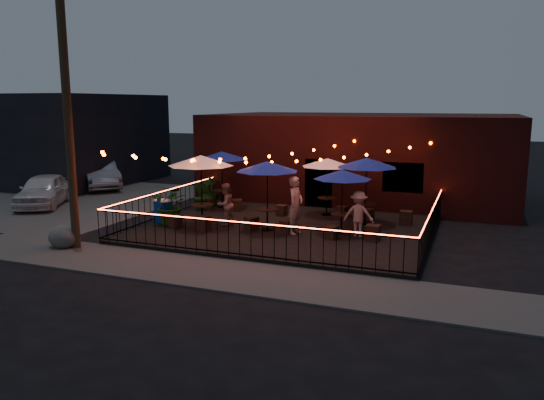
# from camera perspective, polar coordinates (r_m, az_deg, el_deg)

# --- Properties ---
(ground) EXTENTS (110.00, 110.00, 0.00)m
(ground) POSITION_cam_1_polar(r_m,az_deg,el_deg) (17.28, -0.69, -4.83)
(ground) COLOR black
(ground) RESTS_ON ground
(patio) EXTENTS (10.00, 8.00, 0.15)m
(patio) POSITION_cam_1_polar(r_m,az_deg,el_deg) (19.07, 1.56, -3.14)
(patio) COLOR black
(patio) RESTS_ON ground
(sidewalk) EXTENTS (18.00, 2.50, 0.05)m
(sidewalk) POSITION_cam_1_polar(r_m,az_deg,el_deg) (14.44, -5.58, -7.87)
(sidewalk) COLOR #403D3B
(sidewalk) RESTS_ON ground
(parking_lot) EXTENTS (11.00, 12.00, 0.02)m
(parking_lot) POSITION_cam_1_polar(r_m,az_deg,el_deg) (27.06, -21.54, 0.04)
(parking_lot) COLOR #403D3B
(parking_lot) RESTS_ON ground
(brick_building) EXTENTS (14.00, 8.00, 4.00)m
(brick_building) POSITION_cam_1_polar(r_m,az_deg,el_deg) (26.10, 9.64, 4.67)
(brick_building) COLOR #3C1310
(brick_building) RESTS_ON ground
(background_building) EXTENTS (12.00, 9.00, 5.00)m
(background_building) POSITION_cam_1_polar(r_m,az_deg,el_deg) (34.50, -23.55, 6.16)
(background_building) COLOR black
(background_building) RESTS_ON ground
(utility_pole) EXTENTS (0.26, 0.26, 8.00)m
(utility_pole) POSITION_cam_1_polar(r_m,az_deg,el_deg) (17.36, -21.08, 7.94)
(utility_pole) COLOR #332314
(utility_pole) RESTS_ON ground
(fence_front) EXTENTS (10.00, 0.04, 1.04)m
(fence_front) POSITION_cam_1_polar(r_m,az_deg,el_deg) (15.33, -3.51, -4.26)
(fence_front) COLOR black
(fence_front) RESTS_ON patio
(fence_left) EXTENTS (0.04, 8.00, 1.04)m
(fence_left) POSITION_cam_1_polar(r_m,az_deg,el_deg) (21.12, -11.30, -0.37)
(fence_left) COLOR black
(fence_left) RESTS_ON patio
(fence_right) EXTENTS (0.04, 8.00, 1.04)m
(fence_right) POSITION_cam_1_polar(r_m,az_deg,el_deg) (17.92, 16.81, -2.54)
(fence_right) COLOR black
(fence_right) RESTS_ON patio
(festoon_lights) EXTENTS (10.02, 8.72, 1.32)m
(festoon_lights) POSITION_cam_1_polar(r_m,az_deg,el_deg) (18.73, -1.63, 4.21)
(festoon_lights) COLOR #FF4000
(festoon_lights) RESTS_ON ground
(cafe_table_0) EXTENTS (3.03, 3.03, 2.57)m
(cafe_table_0) POSITION_cam_1_polar(r_m,az_deg,el_deg) (18.90, -7.66, 4.12)
(cafe_table_0) COLOR black
(cafe_table_0) RESTS_ON patio
(cafe_table_1) EXTENTS (2.35, 2.35, 2.39)m
(cafe_table_1) POSITION_cam_1_polar(r_m,az_deg,el_deg) (22.44, -5.42, 4.71)
(cafe_table_1) COLOR black
(cafe_table_1) RESTS_ON patio
(cafe_table_2) EXTENTS (2.45, 2.45, 2.42)m
(cafe_table_2) POSITION_cam_1_polar(r_m,az_deg,el_deg) (18.20, -0.52, 3.53)
(cafe_table_2) COLOR black
(cafe_table_2) RESTS_ON patio
(cafe_table_3) EXTENTS (2.10, 2.10, 2.26)m
(cafe_table_3) POSITION_cam_1_polar(r_m,az_deg,el_deg) (20.86, 5.99, 3.95)
(cafe_table_3) COLOR black
(cafe_table_3) RESTS_ON patio
(cafe_table_4) EXTENTS (2.56, 2.56, 2.18)m
(cafe_table_4) POSITION_cam_1_polar(r_m,az_deg,el_deg) (17.95, 7.59, 2.64)
(cafe_table_4) COLOR black
(cafe_table_4) RESTS_ON patio
(cafe_table_5) EXTENTS (2.60, 2.60, 2.44)m
(cafe_table_5) POSITION_cam_1_polar(r_m,az_deg,el_deg) (19.48, 10.16, 3.87)
(cafe_table_5) COLOR black
(cafe_table_5) RESTS_ON patio
(bistro_chair_0) EXTENTS (0.41, 0.41, 0.43)m
(bistro_chair_0) POSITION_cam_1_polar(r_m,az_deg,el_deg) (19.13, -10.35, -2.37)
(bistro_chair_0) COLOR black
(bistro_chair_0) RESTS_ON patio
(bistro_chair_1) EXTENTS (0.44, 0.44, 0.51)m
(bistro_chair_1) POSITION_cam_1_polar(r_m,az_deg,el_deg) (18.56, -7.46, -2.55)
(bistro_chair_1) COLOR black
(bistro_chair_1) RESTS_ON patio
(bistro_chair_2) EXTENTS (0.46, 0.46, 0.44)m
(bistro_chair_2) POSITION_cam_1_polar(r_m,az_deg,el_deg) (22.35, -6.94, -0.43)
(bistro_chair_2) COLOR black
(bistro_chair_2) RESTS_ON patio
(bistro_chair_3) EXTENTS (0.53, 0.53, 0.48)m
(bistro_chair_3) POSITION_cam_1_polar(r_m,az_deg,el_deg) (21.86, -3.80, -0.56)
(bistro_chair_3) COLOR black
(bistro_chair_3) RESTS_ON patio
(bistro_chair_4) EXTENTS (0.52, 0.52, 0.46)m
(bistro_chair_4) POSITION_cam_1_polar(r_m,az_deg,el_deg) (18.56, -2.25, -2.56)
(bistro_chair_4) COLOR black
(bistro_chair_4) RESTS_ON patio
(bistro_chair_5) EXTENTS (0.43, 0.43, 0.44)m
(bistro_chair_5) POSITION_cam_1_polar(r_m,az_deg,el_deg) (18.10, 1.54, -2.91)
(bistro_chair_5) COLOR black
(bistro_chair_5) RESTS_ON patio
(bistro_chair_6) EXTENTS (0.40, 0.40, 0.42)m
(bistro_chair_6) POSITION_cam_1_polar(r_m,az_deg,el_deg) (20.92, 1.04, -1.12)
(bistro_chair_6) COLOR black
(bistro_chair_6) RESTS_ON patio
(bistro_chair_7) EXTENTS (0.47, 0.47, 0.47)m
(bistro_chair_7) POSITION_cam_1_polar(r_m,az_deg,el_deg) (20.61, 7.52, -1.31)
(bistro_chair_7) COLOR black
(bistro_chair_7) RESTS_ON patio
(bistro_chair_8) EXTENTS (0.47, 0.47, 0.44)m
(bistro_chair_8) POSITION_cam_1_polar(r_m,az_deg,el_deg) (17.46, 6.45, -3.49)
(bistro_chair_8) COLOR black
(bistro_chair_8) RESTS_ON patio
(bistro_chair_9) EXTENTS (0.45, 0.45, 0.52)m
(bistro_chair_9) POSITION_cam_1_polar(r_m,az_deg,el_deg) (17.44, 10.81, -3.49)
(bistro_chair_9) COLOR black
(bistro_chair_9) RESTS_ON patio
(bistro_chair_10) EXTENTS (0.44, 0.44, 0.40)m
(bistro_chair_10) POSITION_cam_1_polar(r_m,az_deg,el_deg) (20.58, 10.33, -1.51)
(bistro_chair_10) COLOR black
(bistro_chair_10) RESTS_ON patio
(bistro_chair_11) EXTENTS (0.43, 0.43, 0.51)m
(bistro_chair_11) POSITION_cam_1_polar(r_m,az_deg,el_deg) (19.97, 14.21, -1.87)
(bistro_chair_11) COLOR black
(bistro_chair_11) RESTS_ON patio
(patron_a) EXTENTS (0.56, 0.77, 1.97)m
(patron_a) POSITION_cam_1_polar(r_m,az_deg,el_deg) (17.92, 2.54, -0.56)
(patron_a) COLOR beige
(patron_a) RESTS_ON patio
(patron_b) EXTENTS (0.77, 0.88, 1.53)m
(patron_b) POSITION_cam_1_polar(r_m,az_deg,el_deg) (19.31, -5.05, -0.45)
(patron_b) COLOR #D9B293
(patron_b) RESTS_ON patio
(patron_c) EXTENTS (1.02, 0.61, 1.54)m
(patron_c) POSITION_cam_1_polar(r_m,az_deg,el_deg) (17.73, 9.29, -1.51)
(patron_c) COLOR beige
(patron_c) RESTS_ON patio
(potted_shrub_a) EXTENTS (1.41, 1.25, 1.47)m
(potted_shrub_a) POSITION_cam_1_polar(r_m,az_deg,el_deg) (19.58, -10.77, -0.54)
(potted_shrub_a) COLOR #0F3E0F
(potted_shrub_a) RESTS_ON patio
(potted_shrub_b) EXTENTS (0.81, 0.72, 1.22)m
(potted_shrub_b) POSITION_cam_1_polar(r_m,az_deg,el_deg) (22.04, -7.58, 0.44)
(potted_shrub_b) COLOR #0F390C
(potted_shrub_b) RESTS_ON patio
(potted_shrub_c) EXTENTS (0.89, 0.89, 1.25)m
(potted_shrub_c) POSITION_cam_1_polar(r_m,az_deg,el_deg) (23.05, -6.64, 0.94)
(potted_shrub_c) COLOR #16340F
(potted_shrub_c) RESTS_ON patio
(cooler) EXTENTS (0.77, 0.66, 0.86)m
(cooler) POSITION_cam_1_polar(r_m,az_deg,el_deg) (20.06, -11.59, -1.18)
(cooler) COLOR #042BA3
(cooler) RESTS_ON patio
(boulder) EXTENTS (1.08, 0.97, 0.72)m
(boulder) POSITION_cam_1_polar(r_m,az_deg,el_deg) (18.03, -21.56, -3.74)
(boulder) COLOR #4A4A45
(boulder) RESTS_ON ground
(car_white) EXTENTS (3.44, 4.51, 1.43)m
(car_white) POSITION_cam_1_polar(r_m,az_deg,el_deg) (25.66, -23.35, 0.98)
(car_white) COLOR white
(car_white) RESTS_ON ground
(car_silver) EXTENTS (4.66, 4.47, 1.58)m
(car_silver) POSITION_cam_1_polar(r_m,az_deg,el_deg) (30.06, -18.16, 2.72)
(car_silver) COLOR #9FA0A7
(car_silver) RESTS_ON ground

